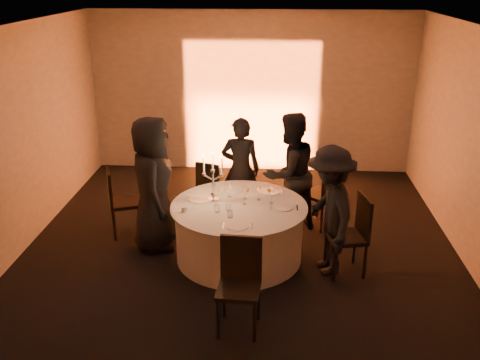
# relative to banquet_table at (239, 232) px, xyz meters

# --- Properties ---
(floor) EXTENTS (7.00, 7.00, 0.00)m
(floor) POSITION_rel_banquet_table_xyz_m (0.00, 0.00, -0.38)
(floor) COLOR black
(floor) RESTS_ON ground
(ceiling) EXTENTS (7.00, 7.00, 0.00)m
(ceiling) POSITION_rel_banquet_table_xyz_m (0.00, 0.00, 2.62)
(ceiling) COLOR silver
(ceiling) RESTS_ON wall_back
(wall_back) EXTENTS (7.00, 0.00, 7.00)m
(wall_back) POSITION_rel_banquet_table_xyz_m (0.00, 3.50, 1.12)
(wall_back) COLOR #A6A09A
(wall_back) RESTS_ON floor
(wall_front) EXTENTS (7.00, 0.00, 7.00)m
(wall_front) POSITION_rel_banquet_table_xyz_m (0.00, -3.50, 1.12)
(wall_front) COLOR #A6A09A
(wall_front) RESTS_ON floor
(wall_left) EXTENTS (0.00, 7.00, 7.00)m
(wall_left) POSITION_rel_banquet_table_xyz_m (-3.00, 0.00, 1.12)
(wall_left) COLOR #A6A09A
(wall_left) RESTS_ON floor
(uplighter_fixture) EXTENTS (0.25, 0.12, 0.10)m
(uplighter_fixture) POSITION_rel_banquet_table_xyz_m (0.00, 3.20, -0.33)
(uplighter_fixture) COLOR black
(uplighter_fixture) RESTS_ON floor
(banquet_table) EXTENTS (1.80, 1.80, 0.77)m
(banquet_table) POSITION_rel_banquet_table_xyz_m (0.00, 0.00, 0.00)
(banquet_table) COLOR black
(banquet_table) RESTS_ON floor
(chair_left) EXTENTS (0.57, 0.57, 1.02)m
(chair_left) POSITION_rel_banquet_table_xyz_m (-1.78, 0.59, 0.19)
(chair_left) COLOR black
(chair_left) RESTS_ON floor
(chair_back_left) EXTENTS (0.50, 0.50, 0.89)m
(chair_back_left) POSITION_rel_banquet_table_xyz_m (-0.54, 1.35, 0.12)
(chair_back_left) COLOR black
(chair_back_left) RESTS_ON floor
(chair_back_right) EXTENTS (0.65, 0.65, 1.05)m
(chair_back_right) POSITION_rel_banquet_table_xyz_m (1.22, 1.02, 0.21)
(chair_back_right) COLOR black
(chair_back_right) RESTS_ON floor
(chair_right) EXTENTS (0.54, 0.54, 1.04)m
(chair_right) POSITION_rel_banquet_table_xyz_m (1.46, -0.27, 0.21)
(chair_right) COLOR black
(chair_right) RESTS_ON floor
(chair_front) EXTENTS (0.48, 0.48, 1.03)m
(chair_front) POSITION_rel_banquet_table_xyz_m (0.11, -1.46, 0.20)
(chair_front) COLOR black
(chair_front) RESTS_ON floor
(guest_left) EXTENTS (0.78, 1.02, 1.88)m
(guest_left) POSITION_rel_banquet_table_xyz_m (-1.19, 0.25, 0.55)
(guest_left) COLOR black
(guest_left) RESTS_ON floor
(guest_back_left) EXTENTS (0.61, 0.42, 1.63)m
(guest_back_left) POSITION_rel_banquet_table_xyz_m (-0.06, 1.24, 0.43)
(guest_back_left) COLOR black
(guest_back_left) RESTS_ON floor
(guest_back_right) EXTENTS (1.11, 1.08, 1.80)m
(guest_back_right) POSITION_rel_banquet_table_xyz_m (0.67, 0.88, 0.52)
(guest_back_right) COLOR black
(guest_back_right) RESTS_ON floor
(guest_right) EXTENTS (0.84, 1.19, 1.68)m
(guest_right) POSITION_rel_banquet_table_xyz_m (1.15, -0.25, 0.46)
(guest_right) COLOR black
(guest_right) RESTS_ON floor
(plate_left) EXTENTS (0.36, 0.29, 0.01)m
(plate_left) POSITION_rel_banquet_table_xyz_m (-0.54, 0.15, 0.39)
(plate_left) COLOR white
(plate_left) RESTS_ON banquet_table
(plate_back_left) EXTENTS (0.35, 0.28, 0.01)m
(plate_back_left) POSITION_rel_banquet_table_xyz_m (-0.08, 0.54, 0.39)
(plate_back_left) COLOR white
(plate_back_left) RESTS_ON banquet_table
(plate_back_right) EXTENTS (0.35, 0.30, 0.08)m
(plate_back_right) POSITION_rel_banquet_table_xyz_m (0.39, 0.49, 0.40)
(plate_back_right) COLOR white
(plate_back_right) RESTS_ON banquet_table
(plate_right) EXTENTS (0.36, 0.24, 0.01)m
(plate_right) POSITION_rel_banquet_table_xyz_m (0.59, -0.04, 0.39)
(plate_right) COLOR white
(plate_right) RESTS_ON banquet_table
(plate_front) EXTENTS (0.36, 0.27, 0.01)m
(plate_front) POSITION_rel_banquet_table_xyz_m (0.02, -0.62, 0.39)
(plate_front) COLOR white
(plate_front) RESTS_ON banquet_table
(coffee_cup) EXTENTS (0.11, 0.11, 0.07)m
(coffee_cup) POSITION_rel_banquet_table_xyz_m (-0.68, -0.23, 0.42)
(coffee_cup) COLOR white
(coffee_cup) RESTS_ON banquet_table
(candelabra) EXTENTS (0.29, 0.14, 0.70)m
(candelabra) POSITION_rel_banquet_table_xyz_m (-0.35, 0.16, 0.63)
(candelabra) COLOR silver
(candelabra) RESTS_ON banquet_table
(wine_glass_a) EXTENTS (0.07, 0.07, 0.19)m
(wine_glass_a) POSITION_rel_banquet_table_xyz_m (0.25, 0.20, 0.52)
(wine_glass_a) COLOR white
(wine_glass_a) RESTS_ON banquet_table
(wine_glass_b) EXTENTS (0.07, 0.07, 0.19)m
(wine_glass_b) POSITION_rel_banquet_table_xyz_m (0.07, 0.05, 0.52)
(wine_glass_b) COLOR white
(wine_glass_b) RESTS_ON banquet_table
(wine_glass_c) EXTENTS (0.07, 0.07, 0.19)m
(wine_glass_c) POSITION_rel_banquet_table_xyz_m (0.06, 0.22, 0.52)
(wine_glass_c) COLOR white
(wine_glass_c) RESTS_ON banquet_table
(wine_glass_d) EXTENTS (0.07, 0.07, 0.19)m
(wine_glass_d) POSITION_rel_banquet_table_xyz_m (-0.30, -0.01, 0.52)
(wine_glass_d) COLOR white
(wine_glass_d) RESTS_ON banquet_table
(wine_glass_e) EXTENTS (0.07, 0.07, 0.19)m
(wine_glass_e) POSITION_rel_banquet_table_xyz_m (0.42, 0.11, 0.52)
(wine_glass_e) COLOR white
(wine_glass_e) RESTS_ON banquet_table
(wine_glass_f) EXTENTS (0.07, 0.07, 0.19)m
(wine_glass_f) POSITION_rel_banquet_table_xyz_m (-0.15, 0.28, 0.52)
(wine_glass_f) COLOR white
(wine_glass_f) RESTS_ON banquet_table
(wine_glass_g) EXTENTS (0.07, 0.07, 0.19)m
(wine_glass_g) POSITION_rel_banquet_table_xyz_m (-0.37, 0.26, 0.52)
(wine_glass_g) COLOR white
(wine_glass_g) RESTS_ON banquet_table
(tumbler_a) EXTENTS (0.07, 0.07, 0.09)m
(tumbler_a) POSITION_rel_banquet_table_xyz_m (-0.09, -0.37, 0.43)
(tumbler_a) COLOR white
(tumbler_a) RESTS_ON banquet_table
(tumbler_b) EXTENTS (0.07, 0.07, 0.09)m
(tumbler_b) POSITION_rel_banquet_table_xyz_m (-0.13, -0.16, 0.43)
(tumbler_b) COLOR white
(tumbler_b) RESTS_ON banquet_table
(tumbler_c) EXTENTS (0.07, 0.07, 0.09)m
(tumbler_c) POSITION_rel_banquet_table_xyz_m (-0.26, -0.22, 0.43)
(tumbler_c) COLOR white
(tumbler_c) RESTS_ON banquet_table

